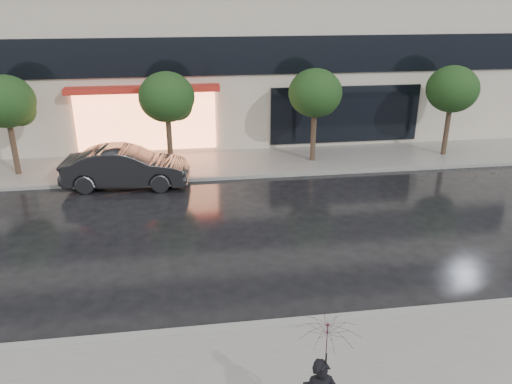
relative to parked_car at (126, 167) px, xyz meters
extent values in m
plane|color=black|center=(4.60, -8.24, -0.76)|extent=(120.00, 120.00, 0.00)
cube|color=slate|center=(4.60, 2.01, -0.70)|extent=(60.00, 3.50, 0.12)
cube|color=gray|center=(4.60, -9.24, -0.69)|extent=(60.00, 0.25, 0.14)
cube|color=gray|center=(4.60, 0.26, -0.69)|extent=(60.00, 0.25, 0.14)
cube|color=black|center=(4.60, 3.70, 3.54)|extent=(28.00, 0.12, 1.60)
cube|color=#FF8C59|center=(0.60, 3.68, 0.84)|extent=(6.00, 0.10, 2.60)
cube|color=#B3241B|center=(0.60, 3.35, 2.29)|extent=(6.40, 0.70, 0.25)
cube|color=black|center=(9.60, 3.70, 0.84)|extent=(7.00, 0.10, 2.60)
cylinder|color=#33261C|center=(-4.40, 1.76, 0.34)|extent=(0.22, 0.22, 2.20)
ellipsoid|color=#193314|center=(-4.40, 1.76, 2.24)|extent=(2.20, 2.20, 1.98)
sphere|color=#193314|center=(-4.00, 1.96, 1.84)|extent=(1.20, 1.20, 1.20)
cylinder|color=#33261C|center=(1.60, 1.76, 0.34)|extent=(0.22, 0.22, 2.20)
ellipsoid|color=#193314|center=(1.60, 1.76, 2.24)|extent=(2.20, 2.20, 1.98)
sphere|color=#193314|center=(2.00, 1.96, 1.84)|extent=(1.20, 1.20, 1.20)
cylinder|color=#33261C|center=(7.60, 1.76, 0.34)|extent=(0.22, 0.22, 2.20)
ellipsoid|color=#193314|center=(7.60, 1.76, 2.24)|extent=(2.20, 2.20, 1.98)
sphere|color=#193314|center=(8.00, 1.96, 1.84)|extent=(1.20, 1.20, 1.20)
cylinder|color=#33261C|center=(13.60, 1.76, 0.34)|extent=(0.22, 0.22, 2.20)
ellipsoid|color=#193314|center=(13.60, 1.76, 2.24)|extent=(2.20, 2.20, 1.98)
sphere|color=#193314|center=(14.00, 1.96, 1.84)|extent=(1.20, 1.20, 1.20)
imported|color=black|center=(0.00, 0.00, 0.00)|extent=(4.73, 2.00, 1.52)
imported|color=#36091F|center=(4.17, -12.29, 1.14)|extent=(0.96, 0.98, 0.88)
cylinder|color=black|center=(4.17, -12.29, 0.65)|extent=(0.02, 0.02, 0.75)
camera|label=1|loc=(2.25, -18.10, 6.04)|focal=35.00mm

